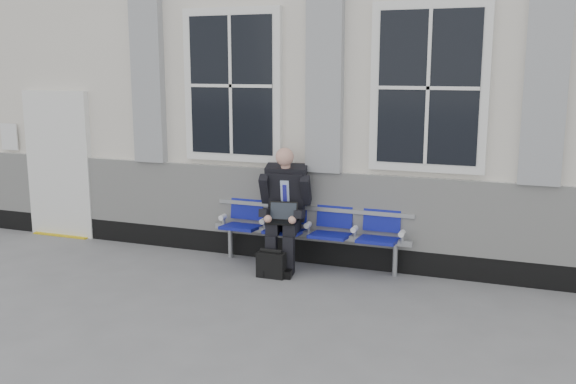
% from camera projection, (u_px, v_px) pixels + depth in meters
% --- Properties ---
extents(ground, '(70.00, 70.00, 0.00)m').
position_uv_depth(ground, '(363.00, 313.00, 6.59)').
color(ground, slate).
rests_on(ground, ground).
extents(station_building, '(14.40, 4.40, 4.49)m').
position_uv_depth(station_building, '(424.00, 85.00, 9.35)').
color(station_building, silver).
rests_on(station_building, ground).
extents(bench, '(2.60, 0.47, 0.91)m').
position_uv_depth(bench, '(310.00, 224.00, 8.06)').
color(bench, '#9EA0A3').
rests_on(bench, ground).
extents(businessman, '(0.67, 0.89, 1.52)m').
position_uv_depth(businessman, '(285.00, 204.00, 7.98)').
color(businessman, black).
rests_on(businessman, ground).
extents(briefcase, '(0.34, 0.15, 0.35)m').
position_uv_depth(briefcase, '(271.00, 264.00, 7.68)').
color(briefcase, black).
rests_on(briefcase, ground).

